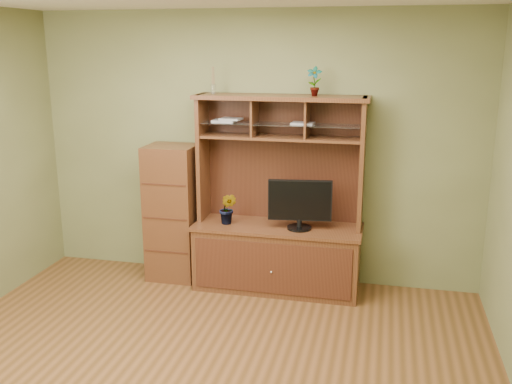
% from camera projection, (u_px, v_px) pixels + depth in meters
% --- Properties ---
extents(room, '(4.54, 4.04, 2.74)m').
position_uv_depth(room, '(188.00, 199.00, 3.84)').
color(room, '#553618').
rests_on(room, ground).
extents(media_hutch, '(1.66, 0.61, 1.90)m').
position_uv_depth(media_hutch, '(278.00, 237.00, 5.61)').
color(media_hutch, '#422312').
rests_on(media_hutch, room).
extents(monitor, '(0.61, 0.23, 0.48)m').
position_uv_depth(monitor, '(300.00, 203.00, 5.39)').
color(monitor, black).
rests_on(monitor, media_hutch).
extents(orchid_plant, '(0.19, 0.16, 0.31)m').
position_uv_depth(orchid_plant, '(228.00, 209.00, 5.57)').
color(orchid_plant, '#335F20').
rests_on(orchid_plant, media_hutch).
extents(top_plant, '(0.15, 0.11, 0.27)m').
position_uv_depth(top_plant, '(314.00, 81.00, 5.24)').
color(top_plant, '#3A6523').
rests_on(top_plant, media_hutch).
extents(reed_diffuser, '(0.05, 0.05, 0.26)m').
position_uv_depth(reed_diffuser, '(213.00, 83.00, 5.46)').
color(reed_diffuser, silver).
rests_on(reed_diffuser, media_hutch).
extents(magazines, '(0.99, 0.18, 0.04)m').
position_uv_depth(magazines, '(251.00, 121.00, 5.46)').
color(magazines, '#AEAFB3').
rests_on(magazines, media_hutch).
extents(side_cabinet, '(0.50, 0.45, 1.39)m').
position_uv_depth(side_cabinet, '(173.00, 212.00, 5.83)').
color(side_cabinet, '#422312').
rests_on(side_cabinet, room).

